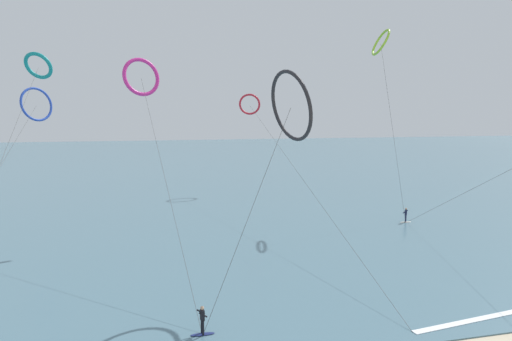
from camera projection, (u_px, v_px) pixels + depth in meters
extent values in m
cube|color=slate|center=(177.00, 162.00, 120.28)|extent=(400.00, 200.00, 0.08)
ellipsoid|color=navy|center=(203.00, 334.00, 26.37)|extent=(1.40, 0.40, 0.06)
cylinder|color=black|center=(202.00, 326.00, 26.45)|extent=(0.12, 0.12, 0.80)
cylinder|color=black|center=(203.00, 328.00, 26.19)|extent=(0.12, 0.12, 0.80)
cube|color=black|center=(202.00, 315.00, 26.23)|extent=(0.25, 0.35, 0.62)
sphere|color=tan|center=(202.00, 308.00, 26.18)|extent=(0.22, 0.22, 0.22)
cylinder|color=black|center=(201.00, 312.00, 26.54)|extent=(0.51, 0.17, 0.39)
cylinder|color=black|center=(203.00, 315.00, 26.14)|extent=(0.51, 0.17, 0.39)
ellipsoid|color=silver|center=(406.00, 222.00, 53.61)|extent=(1.40, 0.40, 0.06)
cylinder|color=#191E38|center=(405.00, 219.00, 53.44)|extent=(0.12, 0.12, 0.80)
cylinder|color=#191E38|center=(406.00, 218.00, 53.68)|extent=(0.12, 0.12, 0.80)
cube|color=#191E38|center=(406.00, 212.00, 53.47)|extent=(0.36, 0.37, 0.62)
sphere|color=tan|center=(406.00, 209.00, 53.42)|extent=(0.22, 0.22, 0.22)
cylinder|color=#191E38|center=(405.00, 212.00, 53.39)|extent=(0.43, 0.41, 0.39)
cylinder|color=#191E38|center=(406.00, 211.00, 53.77)|extent=(0.43, 0.41, 0.39)
torus|color=#CC288E|center=(141.00, 77.00, 47.71)|extent=(4.17, 2.75, 4.03)
cylinder|color=#3F3F3F|center=(163.00, 170.00, 37.06)|extent=(2.87, 24.94, 16.14)
torus|color=#2647B7|center=(36.00, 104.00, 57.72)|extent=(3.85, 3.80, 4.31)
torus|color=teal|center=(38.00, 66.00, 51.52)|extent=(3.82, 3.21, 3.00)
cylinder|color=#3F3F3F|center=(1.00, 161.00, 36.55)|extent=(0.16, 33.44, 17.67)
cylinder|color=#3F3F3F|center=(483.00, 183.00, 41.57)|extent=(0.54, 23.57, 12.73)
torus|color=red|center=(250.00, 104.00, 75.71)|extent=(3.70, 2.23, 3.48)
cylinder|color=#3F3F3F|center=(292.00, 165.00, 51.05)|extent=(2.64, 52.39, 13.92)
torus|color=#8CC62D|center=(381.00, 42.00, 56.57)|extent=(2.28, 3.75, 3.29)
cylinder|color=#3F3F3F|center=(393.00, 131.00, 55.11)|extent=(0.69, 5.95, 21.07)
torus|color=black|center=(291.00, 106.00, 32.12)|extent=(2.47, 5.23, 4.97)
cylinder|color=#3F3F3F|center=(251.00, 211.00, 29.26)|extent=(7.12, 5.89, 12.98)
cube|color=white|center=(501.00, 315.00, 29.00)|extent=(13.48, 2.20, 0.12)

